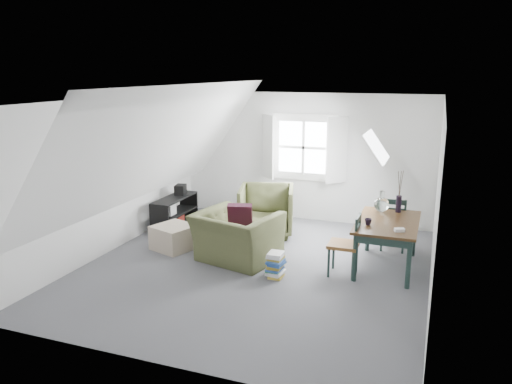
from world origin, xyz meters
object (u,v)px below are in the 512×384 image
at_px(armchair_far, 266,233).
at_px(magazine_stack, 276,265).
at_px(ottoman, 174,237).
at_px(dining_table, 387,227).
at_px(dining_chair_far, 394,222).
at_px(armchair_near, 237,260).
at_px(media_shelf, 174,215).
at_px(dining_chair_near, 346,244).

height_order(armchair_far, magazine_stack, armchair_far).
height_order(ottoman, dining_table, dining_table).
bearing_deg(dining_chair_far, armchair_near, 26.78).
xyz_separation_m(media_shelf, magazine_stack, (2.51, -1.53, -0.08)).
bearing_deg(dining_chair_far, magazine_stack, 45.47).
distance_m(dining_chair_far, magazine_stack, 2.31).
xyz_separation_m(armchair_near, dining_table, (2.22, 0.51, 0.64)).
relative_size(media_shelf, magazine_stack, 3.19).
bearing_deg(media_shelf, armchair_near, -29.91).
bearing_deg(dining_table, magazine_stack, -152.10).
xyz_separation_m(dining_table, dining_chair_near, (-0.52, -0.48, -0.16)).
bearing_deg(magazine_stack, dining_table, 31.95).
distance_m(armchair_near, dining_table, 2.36).
height_order(armchair_far, dining_chair_far, dining_chair_far).
xyz_separation_m(armchair_far, media_shelf, (-1.74, -0.29, 0.27)).
bearing_deg(magazine_stack, dining_chair_near, 24.72).
bearing_deg(armchair_near, magazine_stack, 166.47).
distance_m(dining_chair_far, media_shelf, 4.00).
relative_size(dining_chair_near, media_shelf, 0.79).
height_order(armchair_near, dining_chair_near, dining_chair_near).
xyz_separation_m(armchair_near, dining_chair_near, (1.69, 0.03, 0.47)).
height_order(armchair_near, armchair_far, armchair_far).
relative_size(dining_table, media_shelf, 1.27).
height_order(ottoman, dining_chair_near, dining_chair_near).
relative_size(armchair_far, ottoman, 1.63).
relative_size(armchair_far, magazine_stack, 2.70).
height_order(dining_chair_far, dining_chair_near, dining_chair_near).
relative_size(armchair_far, dining_chair_far, 1.09).
xyz_separation_m(dining_chair_near, media_shelf, (-3.44, 1.10, -0.21)).
bearing_deg(dining_table, media_shelf, 167.04).
height_order(dining_table, media_shelf, dining_table).
xyz_separation_m(armchair_near, media_shelf, (-1.75, 1.13, 0.27)).
relative_size(armchair_near, dining_chair_far, 1.32).
relative_size(armchair_near, dining_chair_near, 1.31).
relative_size(dining_chair_far, media_shelf, 0.78).
distance_m(armchair_near, dining_chair_far, 2.67).
xyz_separation_m(dining_table, dining_chair_far, (0.03, 0.85, -0.17)).
bearing_deg(magazine_stack, media_shelf, 148.72).
bearing_deg(magazine_stack, ottoman, 164.72).
xyz_separation_m(armchair_far, dining_chair_far, (2.25, -0.07, 0.47)).
bearing_deg(dining_chair_near, magazine_stack, -84.44).
xyz_separation_m(armchair_near, dining_chair_far, (2.25, 1.36, 0.47)).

